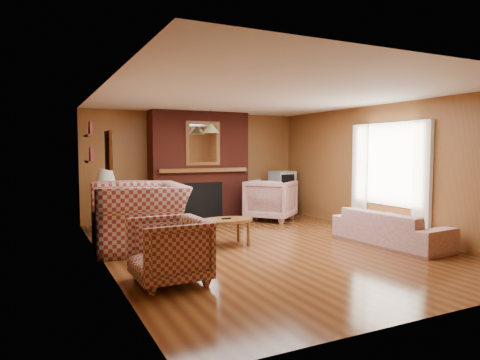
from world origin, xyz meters
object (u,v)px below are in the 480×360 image
plaid_armchair (169,251)px  floral_sofa (390,228)px  floral_armchair (271,200)px  tv_stand (282,202)px  table_lamp (106,183)px  fireplace (199,167)px  plaid_loveseat (139,216)px  side_table (106,216)px  coffee_table (226,222)px  crt_tv (282,181)px

plaid_armchair → floral_sofa: plaid_armchair is taller
floral_armchair → tv_stand: floral_armchair is taller
table_lamp → fireplace: bearing=14.3°
plaid_loveseat → table_lamp: size_ratio=2.54×
side_table → table_lamp: bearing=90.0°
floral_sofa → coffee_table: bearing=60.7°
plaid_loveseat → side_table: bearing=-166.6°
plaid_loveseat → coffee_table: 1.40m
floral_sofa → side_table: bearing=45.8°
tv_stand → floral_armchair: bearing=-132.8°
fireplace → crt_tv: 2.09m
fireplace → crt_tv: size_ratio=4.35×
floral_armchair → crt_tv: 0.96m
plaid_armchair → tv_stand: plaid_armchair is taller
side_table → plaid_loveseat: bearing=-81.3°
fireplace → coffee_table: fireplace is taller
crt_tv → table_lamp: bearing=-175.3°
plaid_loveseat → table_lamp: table_lamp is taller
fireplace → floral_sofa: fireplace is taller
side_table → crt_tv: 4.20m
floral_sofa → tv_stand: 3.62m
crt_tv → coffee_table: bearing=-136.2°
fireplace → floral_armchair: fireplace is taller
side_table → table_lamp: 0.63m
tv_stand → crt_tv: bearing=-84.9°
plaid_armchair → floral_armchair: (3.34, 3.39, 0.07)m
plaid_loveseat → coffee_table: plaid_loveseat is taller
floral_sofa → coffee_table: floral_sofa is taller
floral_armchair → fireplace: bearing=20.3°
plaid_loveseat → plaid_armchair: (-0.10, -1.99, -0.13)m
floral_sofa → tv_stand: bearing=-7.4°
side_table → coffee_table: bearing=-54.3°
fireplace → plaid_loveseat: fireplace is taller
floral_sofa → plaid_loveseat: bearing=61.6°
floral_armchair → tv_stand: (0.66, 0.59, -0.15)m
tv_stand → fireplace: bearing=180.0°
tv_stand → table_lamp: bearing=-170.0°
plaid_loveseat → fireplace: bearing=144.3°
plaid_armchair → floral_armchair: floral_armchair is taller
plaid_armchair → side_table: plaid_armchair is taller
floral_armchair → side_table: floral_armchair is taller
coffee_table → plaid_armchair: bearing=-133.4°
crt_tv → tv_stand: bearing=90.0°
floral_armchair → table_lamp: bearing=45.6°
floral_sofa → tv_stand: (0.15, 3.61, 0.01)m
fireplace → plaid_armchair: fireplace is taller
coffee_table → floral_armchair: bearing=44.5°
floral_sofa → table_lamp: size_ratio=3.12×
plaid_armchair → table_lamp: 3.67m
floral_armchair → crt_tv: (0.66, 0.59, 0.37)m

